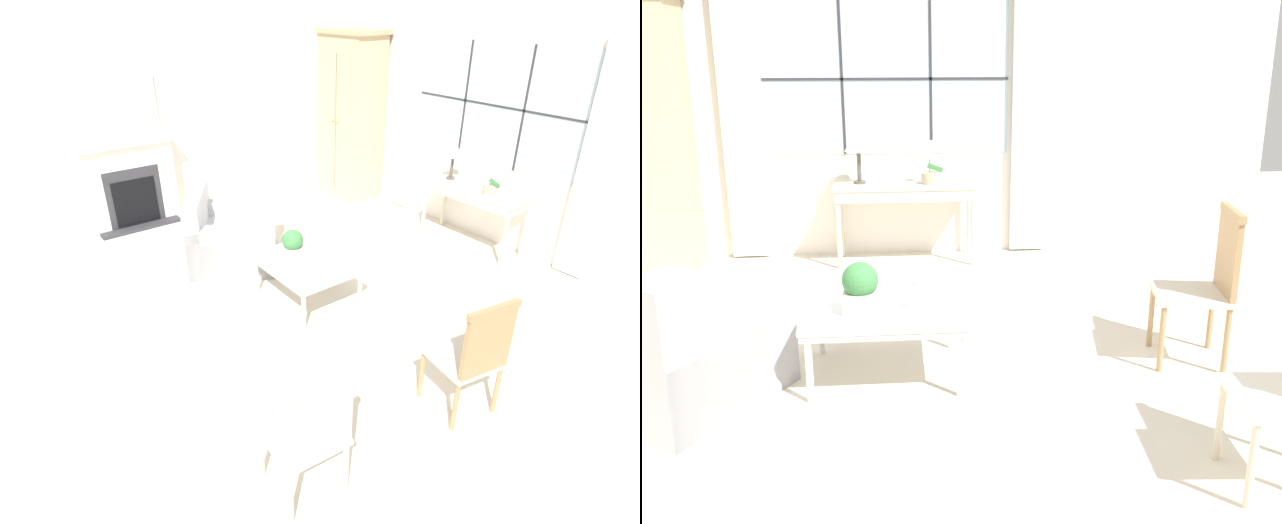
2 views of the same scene
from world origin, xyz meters
The scene contains 14 objects.
ground_plane centered at (0.00, 0.00, 0.00)m, with size 14.00×14.00×0.00m, color beige.
wall_back_windowed centered at (0.00, 3.02, 1.39)m, with size 7.20×0.14×2.80m.
wall_left centered at (-3.03, 0.60, 1.40)m, with size 0.06×7.20×2.80m, color silver.
fireplace centered at (-2.91, -0.37, 0.64)m, with size 0.34×1.23×1.89m.
armoire centered at (-2.15, 2.68, 1.17)m, with size 0.97×0.60×2.33m.
console_table centered at (0.14, 2.71, 0.64)m, with size 1.27×0.46×0.73m.
table_lamp centered at (-0.26, 2.72, 1.08)m, with size 0.25×0.25×0.45m.
potted_orchid centered at (0.36, 2.65, 0.88)m, with size 0.20×0.16×0.39m.
armchair_upholstered centered at (-1.22, 0.16, 0.28)m, with size 1.33×1.32×0.83m.
side_chair_wooden centered at (1.95, 0.37, 0.55)m, with size 0.51×0.51×0.98m.
accent_chair_wooden centered at (1.82, -0.94, 0.53)m, with size 0.48×0.48×0.95m.
coffee_table centered at (-0.03, 0.36, 0.39)m, with size 0.93×0.77×0.44m.
potted_plant_small centered at (-0.16, 0.29, 0.58)m, with size 0.21×0.21×0.29m.
pillar_candle centered at (0.14, 0.30, 0.50)m, with size 0.12×0.12×0.15m.
Camera 1 is at (3.49, -2.13, 2.71)m, focal length 28.00 mm.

